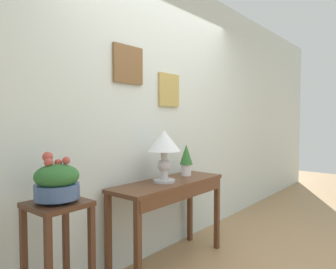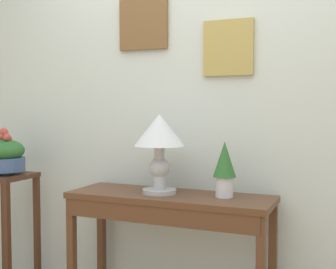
{
  "view_description": "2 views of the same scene",
  "coord_description": "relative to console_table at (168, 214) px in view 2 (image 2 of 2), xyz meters",
  "views": [
    {
      "loc": [
        -2.3,
        -0.76,
        1.33
      ],
      "look_at": [
        -0.22,
        0.96,
        1.2
      ],
      "focal_mm": 33.1,
      "sensor_mm": 36.0,
      "label": 1
    },
    {
      "loc": [
        0.87,
        -1.37,
        1.26
      ],
      "look_at": [
        -0.13,
        0.96,
        1.12
      ],
      "focal_mm": 48.13,
      "sensor_mm": 36.0,
      "label": 2
    }
  ],
  "objects": [
    {
      "name": "table_lamp",
      "position": [
        -0.07,
        0.02,
        0.44
      ],
      "size": [
        0.3,
        0.3,
        0.47
      ],
      "color": "#B7B7BC",
      "rests_on": "console_table"
    },
    {
      "name": "planter_bowl_wide",
      "position": [
        -1.16,
        -0.06,
        0.3
      ],
      "size": [
        0.27,
        0.27,
        0.3
      ],
      "color": "#3D5684",
      "rests_on": "pedestal_stand_left"
    },
    {
      "name": "console_table",
      "position": [
        0.0,
        0.0,
        0.0
      ],
      "size": [
        1.2,
        0.4,
        0.77
      ],
      "color": "#56331E",
      "rests_on": "ground"
    },
    {
      "name": "pedestal_stand_left",
      "position": [
        -1.16,
        -0.06,
        -0.24
      ],
      "size": [
        0.33,
        0.33,
        0.83
      ],
      "color": "#472819",
      "rests_on": "ground"
    },
    {
      "name": "potted_plant_on_console",
      "position": [
        0.32,
        0.06,
        0.29
      ],
      "size": [
        0.13,
        0.13,
        0.31
      ],
      "color": "silver",
      "rests_on": "console_table"
    },
    {
      "name": "back_wall_with_art",
      "position": [
        0.14,
        0.32,
        0.75
      ],
      "size": [
        9.0,
        0.13,
        2.8
      ],
      "color": "silver",
      "rests_on": "ground"
    }
  ]
}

